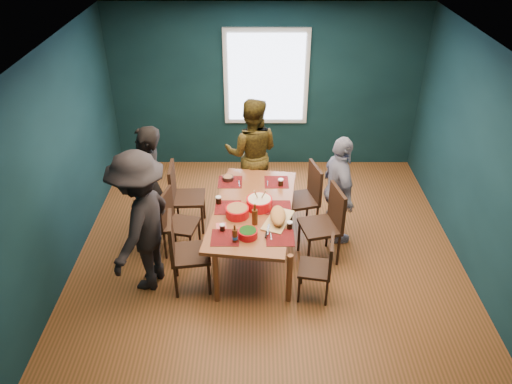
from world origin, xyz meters
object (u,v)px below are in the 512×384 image
at_px(chair_left_mid, 174,219).
at_px(person_right, 339,191).
at_px(chair_right_mid, 328,219).
at_px(dining_table, 253,212).
at_px(chair_right_far, 307,193).
at_px(chair_left_near, 182,248).
at_px(person_near_left, 141,223).
at_px(chair_left_far, 181,192).
at_px(person_far_left, 150,188).
at_px(person_back, 252,153).
at_px(bowl_salad, 237,211).
at_px(bowl_herbs, 248,233).
at_px(bowl_dumpling, 259,203).
at_px(cutting_board, 278,217).
at_px(chair_right_near, 322,264).

height_order(chair_left_mid, person_right, person_right).
bearing_deg(person_right, chair_right_mid, 144.27).
relative_size(dining_table, chair_right_far, 2.06).
height_order(chair_left_near, person_near_left, person_near_left).
xyz_separation_m(chair_left_far, person_far_left, (-0.33, -0.34, 0.28)).
distance_m(person_back, bowl_salad, 1.44).
distance_m(dining_table, bowl_herbs, 0.62).
height_order(chair_left_near, chair_right_far, chair_left_near).
distance_m(person_right, bowl_herbs, 1.50).
bearing_deg(person_near_left, chair_left_near, 96.40).
bearing_deg(bowl_herbs, chair_left_far, 127.87).
relative_size(chair_left_far, bowl_dumpling, 3.03).
distance_m(chair_left_far, cutting_board, 1.59).
xyz_separation_m(person_right, person_near_left, (-2.39, -0.89, 0.13)).
relative_size(chair_right_far, bowl_salad, 3.42).
bearing_deg(person_far_left, chair_left_far, 136.09).
distance_m(dining_table, bowl_dumpling, 0.16).
xyz_separation_m(dining_table, person_right, (1.12, 0.33, 0.11)).
xyz_separation_m(dining_table, chair_left_mid, (-1.01, 0.04, -0.13)).
relative_size(chair_right_far, person_near_left, 0.55).
relative_size(person_far_left, person_right, 1.11).
bearing_deg(chair_right_far, person_far_left, 173.78).
distance_m(chair_right_far, bowl_salad, 1.22).
bearing_deg(person_near_left, chair_right_mid, 118.15).
height_order(chair_right_far, cutting_board, chair_right_far).
relative_size(chair_left_near, person_near_left, 0.56).
xyz_separation_m(chair_left_mid, person_back, (0.99, 1.21, 0.31)).
bearing_deg(person_near_left, chair_left_mid, 172.01).
bearing_deg(person_right, chair_right_near, 152.73).
bearing_deg(person_back, bowl_salad, 88.02).
bearing_deg(person_far_left, dining_table, 79.04).
distance_m(chair_left_far, bowl_dumpling, 1.25).
bearing_deg(chair_left_far, bowl_herbs, -54.16).
distance_m(dining_table, person_far_left, 1.37).
xyz_separation_m(chair_left_far, chair_right_near, (1.79, -1.40, -0.09)).
relative_size(chair_left_far, cutting_board, 1.49).
bearing_deg(chair_left_near, dining_table, 29.58).
relative_size(chair_right_near, person_back, 0.49).
relative_size(dining_table, bowl_herbs, 8.96).
relative_size(person_back, bowl_dumpling, 5.15).
relative_size(person_far_left, bowl_dumpling, 5.24).
height_order(chair_left_mid, bowl_herbs, chair_left_mid).
bearing_deg(dining_table, cutting_board, -36.85).
bearing_deg(person_right, bowl_salad, 99.89).
distance_m(chair_left_near, person_near_left, 0.55).
height_order(chair_left_mid, bowl_salad, chair_left_mid).
height_order(chair_left_near, person_back, person_back).
distance_m(dining_table, chair_left_mid, 1.02).
height_order(person_right, bowl_salad, person_right).
bearing_deg(person_right, person_far_left, 80.29).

